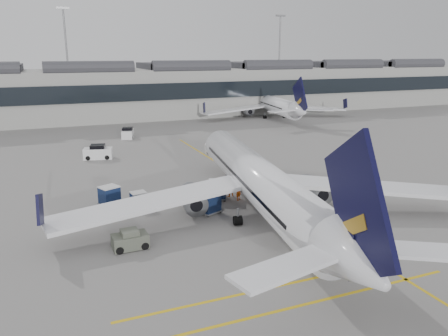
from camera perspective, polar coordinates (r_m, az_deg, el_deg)
name	(u,v)px	position (r m, az deg, el deg)	size (l,w,h in m)	color
ground	(202,233)	(37.13, -2.83, -8.49)	(220.00, 220.00, 0.00)	gray
terminal	(97,92)	(105.09, -16.28, 9.56)	(200.00, 20.45, 12.40)	#9E9E99
light_masts	(81,54)	(118.60, -18.19, 14.00)	(113.00, 0.60, 25.45)	slate
apron_markings	(256,187)	(49.47, 4.24, -2.48)	(0.25, 60.00, 0.01)	gold
airliner_main	(260,182)	(40.14, 4.75, -1.81)	(37.39, 41.15, 11.00)	white
airliner_far	(272,105)	(103.75, 6.34, 8.24)	(34.63, 38.09, 10.16)	white
belt_loader	(200,197)	(44.03, -3.11, -3.82)	(5.43, 3.27, 2.16)	silver
baggage_cart_a	(217,189)	(44.91, -0.90, -2.80)	(2.42, 2.25, 2.04)	gray
baggage_cart_b	(209,203)	(41.11, -1.91, -4.53)	(2.35, 2.17, 1.99)	gray
baggage_cart_c	(139,199)	(43.39, -11.10, -4.04)	(1.69, 1.46, 1.61)	gray
baggage_cart_d	(109,195)	(44.64, -14.74, -3.46)	(2.34, 2.17, 1.97)	gray
ramp_agent_a	(239,191)	(44.83, 1.94, -2.98)	(0.72, 0.47, 1.98)	#F9580D
ramp_agent_b	(230,188)	(45.91, 0.72, -2.63)	(0.89, 0.70, 1.84)	orange
pushback_tug	(130,240)	(34.92, -12.17, -9.20)	(2.74, 1.75, 1.50)	#555B4D
safety_cone_nose	(212,157)	(62.66, -1.54, 1.49)	(0.36, 0.36, 0.50)	#F24C0A
safety_cone_engine	(328,200)	(45.64, 13.43, -4.07)	(0.33, 0.33, 0.46)	#F24C0A
service_van_left	(98,152)	(64.90, -16.13, 1.97)	(4.30, 2.86, 2.02)	silver
service_van_mid	(128,133)	(79.57, -12.46, 4.44)	(2.81, 4.05, 1.89)	silver
service_van_right	(218,148)	(65.59, -0.79, 2.66)	(4.27, 3.45, 1.96)	silver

